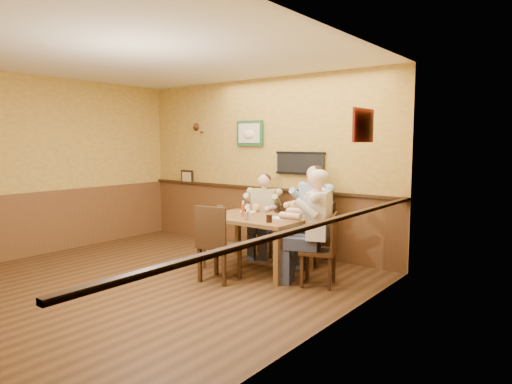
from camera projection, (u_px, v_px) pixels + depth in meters
room at (155, 149)px, 5.59m from camera, size 5.02×5.03×2.81m
dining_table at (255, 223)px, 6.30m from camera, size 1.40×0.90×0.75m
chair_back_left at (264, 230)px, 7.15m from camera, size 0.47×0.47×0.81m
chair_back_right at (315, 233)px, 6.64m from camera, size 0.49×0.49×0.90m
chair_right_end at (318, 249)px, 5.63m from camera, size 0.53×0.53×0.91m
chair_near_side at (220, 243)px, 5.83m from camera, size 0.51×0.51×0.98m
diner_tan_shirt at (264, 219)px, 7.13m from camera, size 0.67×0.67×1.15m
diner_blue_polo at (315, 220)px, 6.61m from camera, size 0.70×0.70×1.29m
diner_white_elder at (319, 234)px, 5.61m from camera, size 0.76×0.76×1.30m
water_glass_left at (221, 210)px, 6.44m from camera, size 0.12×0.12×0.13m
water_glass_mid at (247, 216)px, 6.03m from camera, size 0.09×0.09×0.11m
cola_tumbler at (269, 219)px, 5.82m from camera, size 0.09×0.09×0.10m
hot_sauce_bottle at (243, 210)px, 6.25m from camera, size 0.06×0.06×0.20m
salt_shaker at (249, 211)px, 6.47m from camera, size 0.04×0.04×0.09m
pepper_shaker at (245, 213)px, 6.32m from camera, size 0.04×0.04×0.10m
plate_far_left at (248, 212)px, 6.69m from camera, size 0.26×0.26×0.02m
plate_far_right at (281, 218)px, 6.15m from camera, size 0.27×0.27×0.01m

